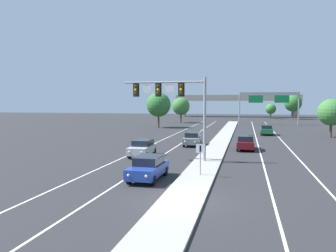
# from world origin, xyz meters

# --- Properties ---
(ground_plane) EXTENTS (260.00, 260.00, 0.00)m
(ground_plane) POSITION_xyz_m (0.00, 0.00, 0.00)
(ground_plane) COLOR #28282B
(median_island) EXTENTS (2.40, 110.00, 0.15)m
(median_island) POSITION_xyz_m (0.00, 18.00, 0.07)
(median_island) COLOR #9E9B93
(median_island) RESTS_ON ground
(lane_stripe_oncoming_center) EXTENTS (0.14, 100.00, 0.01)m
(lane_stripe_oncoming_center) POSITION_xyz_m (-4.70, 25.00, 0.00)
(lane_stripe_oncoming_center) COLOR silver
(lane_stripe_oncoming_center) RESTS_ON ground
(lane_stripe_receding_center) EXTENTS (0.14, 100.00, 0.01)m
(lane_stripe_receding_center) POSITION_xyz_m (4.70, 25.00, 0.00)
(lane_stripe_receding_center) COLOR silver
(lane_stripe_receding_center) RESTS_ON ground
(edge_stripe_left) EXTENTS (0.14, 100.00, 0.01)m
(edge_stripe_left) POSITION_xyz_m (-8.00, 25.00, 0.00)
(edge_stripe_left) COLOR silver
(edge_stripe_left) RESTS_ON ground
(edge_stripe_right) EXTENTS (0.14, 100.00, 0.01)m
(edge_stripe_right) POSITION_xyz_m (8.00, 25.00, 0.00)
(edge_stripe_right) COLOR silver
(edge_stripe_right) RESTS_ON ground
(overhead_signal_mast) EXTENTS (7.32, 0.44, 7.20)m
(overhead_signal_mast) POSITION_xyz_m (-2.80, 11.61, 5.50)
(overhead_signal_mast) COLOR gray
(overhead_signal_mast) RESTS_ON median_island
(median_sign_post) EXTENTS (0.60, 0.10, 2.20)m
(median_sign_post) POSITION_xyz_m (0.16, 5.90, 1.59)
(median_sign_post) COLOR gray
(median_sign_post) RESTS_ON median_island
(car_oncoming_blue) EXTENTS (1.91, 4.50, 1.58)m
(car_oncoming_blue) POSITION_xyz_m (-3.16, 4.36, 0.82)
(car_oncoming_blue) COLOR navy
(car_oncoming_blue) RESTS_ON ground
(car_oncoming_silver) EXTENTS (1.86, 4.48, 1.58)m
(car_oncoming_silver) POSITION_xyz_m (-6.47, 13.70, 0.82)
(car_oncoming_silver) COLOR #B7B7BC
(car_oncoming_silver) RESTS_ON ground
(car_oncoming_grey) EXTENTS (1.92, 4.51, 1.58)m
(car_oncoming_grey) POSITION_xyz_m (-3.01, 22.70, 0.82)
(car_oncoming_grey) COLOR slate
(car_oncoming_grey) RESTS_ON ground
(car_receding_darkred) EXTENTS (1.84, 4.48, 1.58)m
(car_receding_darkred) POSITION_xyz_m (3.20, 20.33, 0.82)
(car_receding_darkred) COLOR #5B0F14
(car_receding_darkred) RESTS_ON ground
(car_receding_green) EXTENTS (1.91, 4.50, 1.58)m
(car_receding_green) POSITION_xyz_m (6.43, 38.48, 0.82)
(car_receding_green) COLOR #195633
(car_receding_green) RESTS_ON ground
(highway_sign_gantry) EXTENTS (13.28, 0.42, 7.50)m
(highway_sign_gantry) POSITION_xyz_m (8.20, 63.31, 6.16)
(highway_sign_gantry) COLOR gray
(highway_sign_gantry) RESTS_ON ground
(overpass_bridge) EXTENTS (42.40, 6.40, 7.65)m
(overpass_bridge) POSITION_xyz_m (0.00, 103.57, 5.78)
(overpass_bridge) COLOR gray
(overpass_bridge) RESTS_ON ground
(tree_far_left_b) EXTENTS (4.95, 4.95, 7.16)m
(tree_far_left_b) POSITION_xyz_m (-14.18, 49.50, 4.68)
(tree_far_left_b) COLOR #4C3823
(tree_far_left_b) RESTS_ON ground
(tree_far_left_c) EXTENTS (4.41, 4.41, 6.37)m
(tree_far_left_c) POSITION_xyz_m (-12.71, 66.14, 4.16)
(tree_far_left_c) COLOR #4C3823
(tree_far_left_c) RESTS_ON ground
(tree_far_right_b) EXTENTS (3.93, 3.93, 5.68)m
(tree_far_right_b) POSITION_xyz_m (15.43, 36.48, 3.70)
(tree_far_right_b) COLOR #4C3823
(tree_far_right_b) RESTS_ON ground
(tree_far_right_c) EXTENTS (3.25, 3.25, 4.71)m
(tree_far_right_c) POSITION_xyz_m (10.74, 93.38, 3.07)
(tree_far_right_c) COLOR #4C3823
(tree_far_right_c) RESTS_ON ground
(tree_far_right_a) EXTENTS (5.16, 5.16, 7.47)m
(tree_far_right_a) POSITION_xyz_m (17.04, 91.32, 4.88)
(tree_far_right_a) COLOR #4C3823
(tree_far_right_a) RESTS_ON ground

